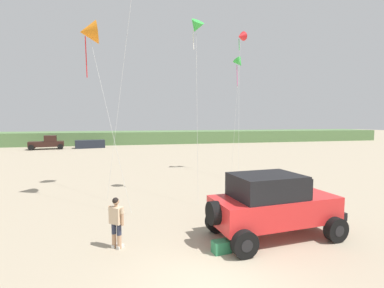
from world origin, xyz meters
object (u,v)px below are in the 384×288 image
(kite_white_parafoil, at_px, (239,63))
(distant_sedan, at_px, (90,144))
(person_watching, at_px, (116,220))
(cooler_box, at_px, (221,247))
(kite_pink_ribbon, at_px, (241,37))
(jeep, at_px, (273,204))
(kite_blue_swept, at_px, (89,32))
(kite_black_sled, at_px, (196,27))
(distant_pickup, at_px, (47,143))

(kite_white_parafoil, bearing_deg, distant_sedan, 121.13)
(person_watching, relative_size, cooler_box, 2.98)
(person_watching, bearing_deg, kite_pink_ribbon, 52.27)
(distant_sedan, height_order, kite_white_parafoil, kite_white_parafoil)
(jeep, height_order, person_watching, jeep)
(jeep, bearing_deg, kite_blue_swept, 135.30)
(person_watching, height_order, distant_sedan, person_watching)
(kite_black_sled, height_order, kite_pink_ribbon, kite_pink_ribbon)
(distant_sedan, relative_size, kite_black_sled, 0.43)
(jeep, height_order, kite_blue_swept, kite_blue_swept)
(person_watching, bearing_deg, distant_pickup, 106.37)
(cooler_box, xyz_separation_m, kite_black_sled, (1.08, 7.40, 9.03))
(kite_blue_swept, distance_m, kite_black_sled, 5.62)
(kite_blue_swept, xyz_separation_m, kite_white_parafoil, (10.80, 6.50, 0.26))
(distant_pickup, xyz_separation_m, kite_pink_ribbon, (19.85, -23.43, 9.75))
(jeep, relative_size, kite_pink_ribbon, 0.44)
(cooler_box, relative_size, kite_blue_swept, 0.06)
(distant_sedan, bearing_deg, kite_black_sled, -84.13)
(distant_pickup, bearing_deg, kite_pink_ribbon, -49.73)
(kite_blue_swept, distance_m, kite_white_parafoil, 12.60)
(person_watching, relative_size, kite_black_sled, 0.17)
(cooler_box, relative_size, kite_black_sled, 0.06)
(person_watching, height_order, kite_black_sled, kite_black_sled)
(jeep, relative_size, kite_blue_swept, 0.54)
(kite_blue_swept, bearing_deg, kite_pink_ribbon, 29.13)
(kite_white_parafoil, bearing_deg, kite_pink_ribbon, -98.93)
(person_watching, bearing_deg, kite_black_sled, 55.99)
(kite_pink_ribbon, bearing_deg, distant_sedan, 120.43)
(distant_sedan, bearing_deg, kite_pink_ribbon, -70.37)
(cooler_box, distance_m, distant_sedan, 38.03)
(cooler_box, bearing_deg, distant_sedan, 94.13)
(kite_blue_swept, bearing_deg, distant_sedan, 96.40)
(distant_sedan, relative_size, kite_pink_ribbon, 0.38)
(cooler_box, xyz_separation_m, kite_white_parafoil, (6.31, 13.77, 8.58))
(person_watching, bearing_deg, kite_blue_swept, 102.02)
(jeep, bearing_deg, person_watching, 175.78)
(kite_blue_swept, height_order, kite_pink_ribbon, kite_pink_ribbon)
(cooler_box, height_order, kite_pink_ribbon, kite_pink_ribbon)
(jeep, xyz_separation_m, kite_white_parafoil, (4.16, 13.06, 7.57))
(kite_white_parafoil, height_order, kite_pink_ribbon, kite_pink_ribbon)
(jeep, bearing_deg, kite_pink_ribbon, 71.99)
(cooler_box, xyz_separation_m, distant_pickup, (-13.63, 36.68, 0.75))
(jeep, distance_m, kite_black_sled, 10.50)
(distant_pickup, distance_m, kite_white_parafoil, 31.36)
(jeep, xyz_separation_m, distant_sedan, (-10.00, 36.50, -0.60))
(kite_white_parafoil, xyz_separation_m, kite_black_sled, (-5.23, -6.37, 0.45))
(cooler_box, bearing_deg, kite_blue_swept, 113.93)
(distant_sedan, bearing_deg, jeep, -85.49)
(kite_white_parafoil, bearing_deg, kite_black_sled, -129.40)
(person_watching, distance_m, cooler_box, 3.44)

